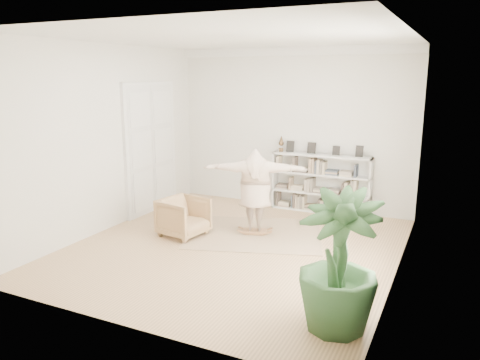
{
  "coord_description": "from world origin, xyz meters",
  "views": [
    {
      "loc": [
        3.46,
        -7.09,
        3.02
      ],
      "look_at": [
        -0.09,
        0.4,
        1.14
      ],
      "focal_mm": 35.0,
      "sensor_mm": 36.0,
      "label": 1
    }
  ],
  "objects_px": {
    "person": "(255,188)",
    "houseplant": "(338,262)",
    "rocker_board": "(255,231)",
    "bookshelf": "(321,184)",
    "armchair": "(184,217)"
  },
  "relations": [
    {
      "from": "rocker_board",
      "to": "houseplant",
      "type": "bearing_deg",
      "value": -68.63
    },
    {
      "from": "houseplant",
      "to": "rocker_board",
      "type": "bearing_deg",
      "value": 129.66
    },
    {
      "from": "bookshelf",
      "to": "houseplant",
      "type": "distance_m",
      "value": 5.01
    },
    {
      "from": "armchair",
      "to": "rocker_board",
      "type": "distance_m",
      "value": 1.39
    },
    {
      "from": "armchair",
      "to": "bookshelf",
      "type": "bearing_deg",
      "value": -25.45
    },
    {
      "from": "armchair",
      "to": "rocker_board",
      "type": "height_order",
      "value": "armchair"
    },
    {
      "from": "bookshelf",
      "to": "armchair",
      "type": "distance_m",
      "value": 3.3
    },
    {
      "from": "person",
      "to": "houseplant",
      "type": "distance_m",
      "value": 3.54
    },
    {
      "from": "person",
      "to": "houseplant",
      "type": "relative_size",
      "value": 1.13
    },
    {
      "from": "armchair",
      "to": "houseplant",
      "type": "relative_size",
      "value": 0.47
    },
    {
      "from": "bookshelf",
      "to": "person",
      "type": "relative_size",
      "value": 1.13
    },
    {
      "from": "bookshelf",
      "to": "armchair",
      "type": "bearing_deg",
      "value": -125.4
    },
    {
      "from": "rocker_board",
      "to": "armchair",
      "type": "bearing_deg",
      "value": -170.1
    },
    {
      "from": "rocker_board",
      "to": "houseplant",
      "type": "distance_m",
      "value": 3.63
    },
    {
      "from": "rocker_board",
      "to": "houseplant",
      "type": "relative_size",
      "value": 0.3
    }
  ]
}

